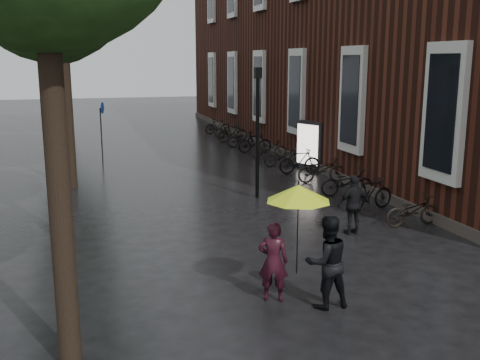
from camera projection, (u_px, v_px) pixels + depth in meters
name	position (u px, v px, depth m)	size (l,w,h in m)	color
ground	(349.00, 356.00, 8.41)	(120.00, 120.00, 0.00)	black
brick_building	(361.00, 26.00, 28.30)	(10.20, 33.20, 12.00)	#38160F
street_trees	(59.00, 5.00, 20.86)	(4.33, 34.03, 8.91)	black
person_burgundy	(273.00, 261.00, 10.21)	(0.55, 0.36, 1.51)	#320E19
person_black	(327.00, 262.00, 9.93)	(0.82, 0.64, 1.69)	black
lime_umbrella	(298.00, 193.00, 9.80)	(1.17, 1.17, 1.71)	black
pedestrian_walking	(354.00, 205.00, 14.15)	(0.90, 0.37, 1.53)	black
parked_bicycles	(279.00, 153.00, 23.85)	(2.10, 20.29, 1.03)	black
ad_lightbox	(311.00, 145.00, 22.44)	(0.30, 1.29, 1.95)	black
lamp_post	(258.00, 120.00, 17.51)	(0.21, 0.21, 4.12)	black
cycle_sign	(102.00, 123.00, 23.54)	(0.14, 0.47, 2.61)	#262628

